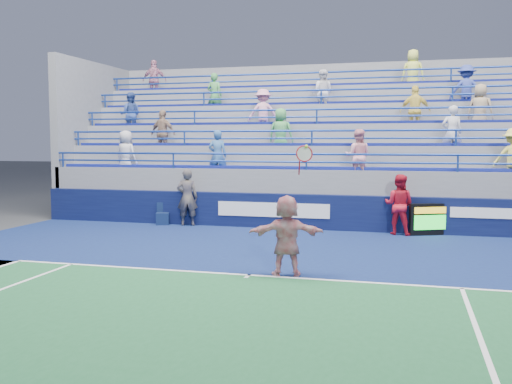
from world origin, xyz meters
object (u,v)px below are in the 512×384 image
(judge_chair, at_px, (163,218))
(tennis_player, at_px, (287,235))
(line_judge, at_px, (187,197))
(serve_speed_board, at_px, (432,219))
(ball_girl, at_px, (399,205))

(judge_chair, height_order, tennis_player, tennis_player)
(line_judge, bearing_deg, serve_speed_board, 166.95)
(serve_speed_board, distance_m, judge_chair, 8.48)
(ball_girl, bearing_deg, judge_chair, 14.41)
(tennis_player, bearing_deg, serve_speed_board, 63.21)
(tennis_player, relative_size, line_judge, 1.43)
(serve_speed_board, xyz_separation_m, tennis_player, (-3.05, -6.04, 0.36))
(serve_speed_board, bearing_deg, ball_girl, -173.44)
(tennis_player, height_order, line_judge, tennis_player)
(serve_speed_board, distance_m, tennis_player, 6.78)
(serve_speed_board, relative_size, ball_girl, 0.72)
(line_judge, bearing_deg, ball_girl, 166.08)
(judge_chair, bearing_deg, line_judge, 0.10)
(tennis_player, bearing_deg, ball_girl, 70.35)
(judge_chair, relative_size, ball_girl, 0.41)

